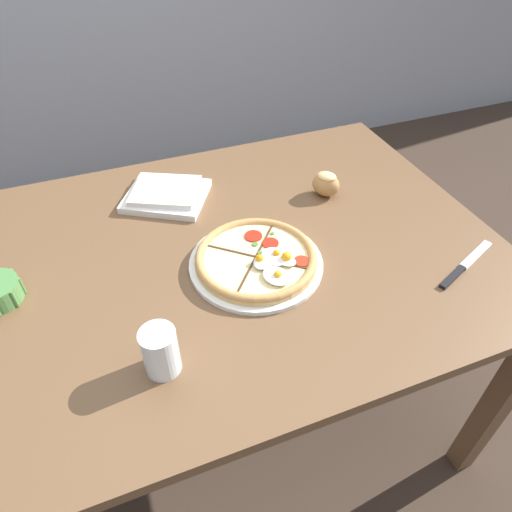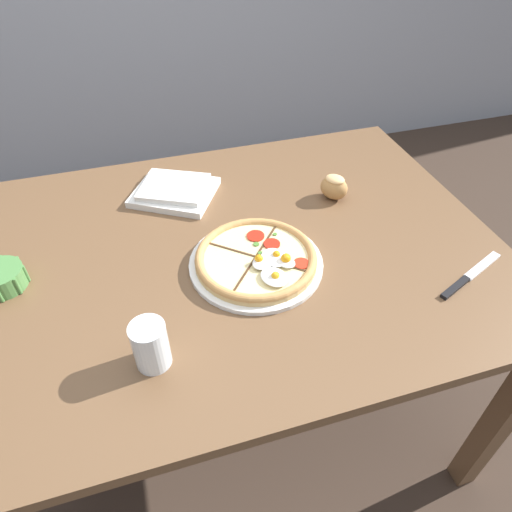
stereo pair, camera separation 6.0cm
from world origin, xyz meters
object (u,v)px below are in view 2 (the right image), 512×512
knife_main (470,275)px  napkin_folded (174,191)px  pizza (257,260)px  bread_piece_near (334,187)px  ramekin_bowl (1,278)px  water_glass (151,347)px  dining_table (224,276)px

knife_main → napkin_folded: bearing=116.0°
pizza → bread_piece_near: size_ratio=3.24×
ramekin_bowl → water_glass: 0.44m
pizza → napkin_folded: size_ratio=1.13×
ramekin_bowl → water_glass: size_ratio=1.07×
dining_table → water_glass: bearing=-125.9°
pizza → ramekin_bowl: 0.59m
bread_piece_near → pizza: bearing=-144.4°
knife_main → water_glass: (-0.75, -0.02, 0.04)m
dining_table → knife_main: knife_main is taller
napkin_folded → water_glass: 0.58m
pizza → ramekin_bowl: size_ratio=2.88×
napkin_folded → knife_main: bearing=-41.2°
pizza → knife_main: bearing=-21.2°
water_glass → pizza: bearing=37.0°
dining_table → ramekin_bowl: 0.53m
dining_table → napkin_folded: (-0.08, 0.27, 0.11)m
napkin_folded → bread_piece_near: bread_piece_near is taller
ramekin_bowl → knife_main: bearing=-15.3°
water_glass → ramekin_bowl: bearing=134.5°
pizza → water_glass: bearing=-143.0°
bread_piece_near → knife_main: 0.43m
pizza → bread_piece_near: (0.29, 0.21, 0.02)m
dining_table → bread_piece_near: 0.41m
napkin_folded → knife_main: (0.62, -0.54, -0.01)m
ramekin_bowl → napkin_folded: 0.51m
ramekin_bowl → bread_piece_near: bearing=7.0°
knife_main → water_glass: 0.75m
napkin_folded → water_glass: water_glass is taller
bread_piece_near → dining_table: bearing=-160.3°
knife_main → bread_piece_near: bearing=91.7°
pizza → water_glass: (-0.27, -0.21, 0.03)m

